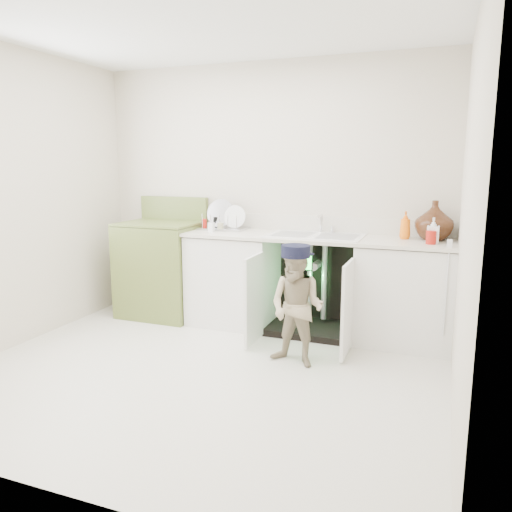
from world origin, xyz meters
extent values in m
plane|color=silver|center=(0.00, 0.00, 0.00)|extent=(3.50, 3.50, 0.00)
cube|color=beige|center=(0.00, 1.50, 1.25)|extent=(3.50, 2.50, 0.02)
cube|color=beige|center=(0.00, -1.50, 1.25)|extent=(3.50, 2.50, 0.02)
cube|color=beige|center=(-1.75, 0.00, 1.25)|extent=(2.50, 3.00, 0.02)
cube|color=beige|center=(1.75, 0.00, 1.25)|extent=(2.50, 3.00, 0.02)
plane|color=white|center=(0.00, 0.00, 2.50)|extent=(3.50, 3.50, 0.00)
cube|color=white|center=(-0.25, 1.20, 0.43)|extent=(0.80, 0.60, 0.86)
cube|color=white|center=(1.35, 1.20, 0.43)|extent=(0.80, 0.60, 0.86)
cube|color=black|center=(0.55, 1.47, 0.43)|extent=(0.80, 0.06, 0.86)
cube|color=black|center=(0.55, 1.20, 0.03)|extent=(0.80, 0.60, 0.06)
cylinder|color=gray|center=(0.48, 1.30, 0.45)|extent=(0.05, 0.05, 0.70)
cylinder|color=gray|center=(0.62, 1.30, 0.45)|extent=(0.05, 0.05, 0.70)
cylinder|color=gray|center=(0.55, 1.25, 0.62)|extent=(0.07, 0.18, 0.07)
cube|color=white|center=(0.15, 0.70, 0.40)|extent=(0.03, 0.40, 0.76)
cube|color=white|center=(0.95, 0.70, 0.40)|extent=(0.02, 0.40, 0.76)
cube|color=white|center=(0.55, 1.20, 0.89)|extent=(2.44, 0.64, 0.03)
cube|color=white|center=(0.55, 1.49, 0.98)|extent=(2.44, 0.02, 0.15)
cube|color=white|center=(0.55, 1.20, 0.90)|extent=(0.85, 0.55, 0.02)
cube|color=gray|center=(0.34, 1.20, 0.91)|extent=(0.34, 0.40, 0.01)
cube|color=gray|center=(0.76, 1.20, 0.91)|extent=(0.34, 0.40, 0.01)
cylinder|color=silver|center=(0.55, 1.42, 0.99)|extent=(0.03, 0.03, 0.17)
cylinder|color=silver|center=(0.55, 1.36, 1.06)|extent=(0.02, 0.14, 0.02)
cylinder|color=silver|center=(0.66, 1.42, 0.94)|extent=(0.04, 0.04, 0.06)
cylinder|color=silver|center=(1.68, 0.89, 0.55)|extent=(0.01, 0.01, 0.70)
cube|color=silver|center=(1.68, 0.98, 0.93)|extent=(0.04, 0.02, 0.06)
cube|color=silver|center=(-0.41, 1.32, 0.91)|extent=(0.46, 0.31, 0.02)
cylinder|color=silver|center=(-0.45, 1.34, 0.99)|extent=(0.28, 0.10, 0.28)
cylinder|color=white|center=(-0.29, 1.32, 0.98)|extent=(0.22, 0.06, 0.22)
cylinder|color=silver|center=(-0.59, 1.22, 0.99)|extent=(0.01, 0.01, 0.13)
cylinder|color=silver|center=(-0.50, 1.22, 0.99)|extent=(0.01, 0.01, 0.13)
cylinder|color=silver|center=(-0.41, 1.22, 0.99)|extent=(0.01, 0.01, 0.13)
cylinder|color=silver|center=(-0.32, 1.22, 0.99)|extent=(0.01, 0.01, 0.13)
cylinder|color=silver|center=(-0.23, 1.22, 0.99)|extent=(0.01, 0.01, 0.13)
imported|color=#4A2515|center=(1.55, 1.34, 1.07)|extent=(0.32, 0.32, 0.33)
imported|color=orange|center=(1.32, 1.30, 1.02)|extent=(0.09, 0.09, 0.24)
imported|color=white|center=(1.55, 1.14, 1.01)|extent=(0.09, 0.10, 0.21)
cylinder|color=#B5190F|center=(1.54, 1.08, 0.96)|extent=(0.08, 0.08, 0.11)
cylinder|color=#B7180F|center=(-0.60, 1.28, 0.95)|extent=(0.05, 0.05, 0.10)
cylinder|color=tan|center=(-0.39, 1.20, 0.94)|extent=(0.06, 0.06, 0.08)
cylinder|color=black|center=(-0.50, 1.32, 0.96)|extent=(0.04, 0.04, 0.12)
cube|color=white|center=(-0.44, 1.10, 0.95)|extent=(0.05, 0.05, 0.09)
cube|color=olive|center=(-1.05, 1.18, 0.47)|extent=(0.77, 0.65, 0.93)
cube|color=olive|center=(-1.05, 1.18, 0.95)|extent=(0.77, 0.65, 0.02)
cube|color=olive|center=(-1.05, 1.46, 1.08)|extent=(0.77, 0.06, 0.24)
cylinder|color=black|center=(-1.24, 1.02, 0.94)|extent=(0.17, 0.17, 0.02)
cylinder|color=silver|center=(-1.24, 1.02, 0.96)|extent=(0.20, 0.20, 0.01)
cylinder|color=black|center=(-1.24, 1.33, 0.94)|extent=(0.17, 0.17, 0.02)
cylinder|color=silver|center=(-1.24, 1.33, 0.96)|extent=(0.20, 0.20, 0.01)
cylinder|color=black|center=(-0.85, 1.02, 0.94)|extent=(0.17, 0.17, 0.02)
cylinder|color=silver|center=(-0.85, 1.02, 0.96)|extent=(0.20, 0.20, 0.01)
cylinder|color=black|center=(-0.85, 1.33, 0.94)|extent=(0.17, 0.17, 0.02)
cylinder|color=silver|center=(-0.85, 1.33, 0.96)|extent=(0.20, 0.20, 0.01)
imported|color=tan|center=(0.62, 0.40, 0.46)|extent=(0.51, 0.43, 0.92)
cylinder|color=black|center=(0.62, 0.40, 0.89)|extent=(0.26, 0.26, 0.09)
cube|color=black|center=(0.64, 0.50, 0.86)|extent=(0.18, 0.12, 0.01)
cube|color=black|center=(0.58, 0.86, 0.72)|extent=(0.07, 0.01, 0.14)
cube|color=#26F23F|center=(0.58, 0.85, 0.72)|extent=(0.06, 0.00, 0.12)
camera|label=1|loc=(1.63, -3.15, 1.54)|focal=35.00mm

